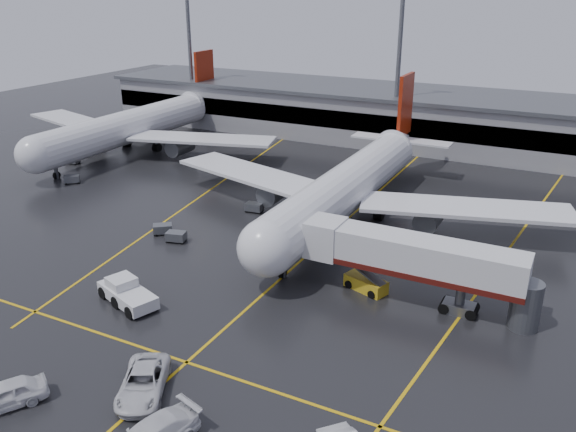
% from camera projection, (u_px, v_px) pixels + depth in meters
% --- Properties ---
extents(ground, '(220.00, 220.00, 0.00)m').
position_uv_depth(ground, '(314.00, 249.00, 60.96)').
color(ground, black).
rests_on(ground, ground).
extents(apron_line_centre, '(0.25, 90.00, 0.02)m').
position_uv_depth(apron_line_centre, '(314.00, 249.00, 60.95)').
color(apron_line_centre, gold).
rests_on(apron_line_centre, ground).
extents(apron_line_stop, '(60.00, 0.25, 0.02)m').
position_uv_depth(apron_line_stop, '(187.00, 362.00, 42.74)').
color(apron_line_stop, gold).
rests_on(apron_line_stop, ground).
extents(apron_line_left, '(9.99, 69.35, 0.02)m').
position_uv_depth(apron_line_left, '(208.00, 191.00, 77.71)').
color(apron_line_left, gold).
rests_on(apron_line_left, ground).
extents(apron_line_right, '(7.57, 69.64, 0.02)m').
position_uv_depth(apron_line_right, '(511.00, 246.00, 61.60)').
color(apron_line_right, gold).
rests_on(apron_line_right, ground).
extents(terminal, '(122.00, 19.00, 8.60)m').
position_uv_depth(terminal, '(434.00, 119.00, 99.05)').
color(terminal, gray).
rests_on(terminal, ground).
extents(light_mast_left, '(3.00, 1.20, 25.45)m').
position_uv_depth(light_mast_left, '(190.00, 47.00, 109.47)').
color(light_mast_left, '#595B60').
rests_on(light_mast_left, ground).
extents(light_mast_mid, '(3.00, 1.20, 25.45)m').
position_uv_depth(light_mast_mid, '(399.00, 59.00, 92.52)').
color(light_mast_mid, '#595B60').
rests_on(light_mast_mid, ground).
extents(main_airliner, '(48.80, 45.60, 14.10)m').
position_uv_depth(main_airliner, '(350.00, 184.00, 67.44)').
color(main_airliner, silver).
rests_on(main_airliner, ground).
extents(second_airliner, '(48.80, 45.60, 14.10)m').
position_uv_depth(second_airliner, '(134.00, 125.00, 95.17)').
color(second_airliner, silver).
rests_on(second_airliner, ground).
extents(jet_bridge, '(19.90, 3.40, 6.05)m').
position_uv_depth(jet_bridge, '(413.00, 260.00, 49.51)').
color(jet_bridge, silver).
rests_on(jet_bridge, ground).
extents(pushback_tractor, '(6.64, 4.40, 2.20)m').
position_uv_depth(pushback_tractor, '(127.00, 293.00, 50.45)').
color(pushback_tractor, silver).
rests_on(pushback_tractor, ground).
extents(belt_loader, '(4.21, 2.83, 2.46)m').
position_uv_depth(belt_loader, '(366.00, 284.00, 52.63)').
color(belt_loader, gold).
rests_on(belt_loader, ground).
extents(service_van_a, '(5.38, 6.75, 1.71)m').
position_uv_depth(service_van_a, '(143.00, 383.00, 39.24)').
color(service_van_a, silver).
rests_on(service_van_a, ground).
extents(service_van_d, '(4.47, 5.50, 1.76)m').
position_uv_depth(service_van_d, '(5.00, 395.00, 38.03)').
color(service_van_d, silver).
rests_on(service_van_d, ground).
extents(baggage_cart_a, '(2.26, 1.77, 1.12)m').
position_uv_depth(baggage_cart_a, '(176.00, 236.00, 62.44)').
color(baggage_cart_a, '#595B60').
rests_on(baggage_cart_a, ground).
extents(baggage_cart_b, '(2.38, 2.26, 1.12)m').
position_uv_depth(baggage_cart_b, '(163.00, 229.00, 64.38)').
color(baggage_cart_b, '#595B60').
rests_on(baggage_cart_b, ground).
extents(baggage_cart_c, '(2.13, 1.51, 1.12)m').
position_uv_depth(baggage_cart_c, '(254.00, 207.00, 70.61)').
color(baggage_cart_c, '#595B60').
rests_on(baggage_cart_c, ground).
extents(baggage_cart_d, '(2.19, 1.62, 1.12)m').
position_uv_depth(baggage_cart_d, '(72.00, 160.00, 89.45)').
color(baggage_cart_d, '#595B60').
rests_on(baggage_cart_d, ground).
extents(baggage_cart_e, '(2.36, 2.29, 1.12)m').
position_uv_depth(baggage_cart_e, '(72.00, 179.00, 80.71)').
color(baggage_cart_e, '#595B60').
rests_on(baggage_cart_e, ground).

